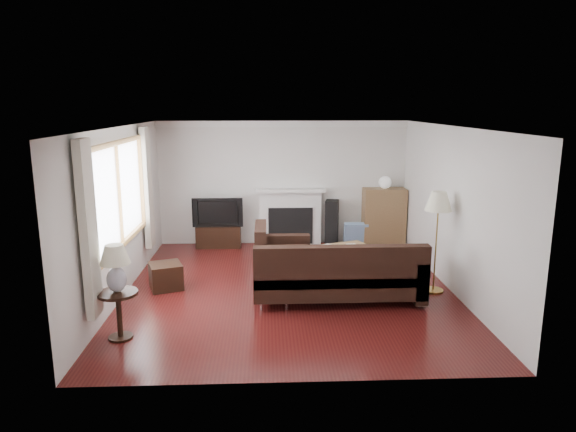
{
  "coord_description": "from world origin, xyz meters",
  "views": [
    {
      "loc": [
        -0.34,
        -7.57,
        2.82
      ],
      "look_at": [
        0.0,
        0.3,
        1.1
      ],
      "focal_mm": 32.0,
      "sensor_mm": 36.0,
      "label": 1
    }
  ],
  "objects_px": {
    "tv_stand": "(219,236)",
    "floor_lamp": "(436,242)",
    "sectional_sofa": "(338,272)",
    "coffee_table": "(340,258)",
    "side_table": "(119,315)",
    "bookshelf": "(384,217)"
  },
  "relations": [
    {
      "from": "floor_lamp",
      "to": "bookshelf",
      "type": "bearing_deg",
      "value": 93.63
    },
    {
      "from": "floor_lamp",
      "to": "side_table",
      "type": "xyz_separation_m",
      "value": [
        -4.37,
        -1.43,
        -0.48
      ]
    },
    {
      "from": "bookshelf",
      "to": "coffee_table",
      "type": "relative_size",
      "value": 1.14
    },
    {
      "from": "sectional_sofa",
      "to": "floor_lamp",
      "type": "xyz_separation_m",
      "value": [
        1.53,
        0.27,
        0.35
      ]
    },
    {
      "from": "bookshelf",
      "to": "coffee_table",
      "type": "bearing_deg",
      "value": -125.4
    },
    {
      "from": "sectional_sofa",
      "to": "floor_lamp",
      "type": "distance_m",
      "value": 1.59
    },
    {
      "from": "sectional_sofa",
      "to": "side_table",
      "type": "distance_m",
      "value": 3.08
    },
    {
      "from": "sectional_sofa",
      "to": "floor_lamp",
      "type": "relative_size",
      "value": 1.7
    },
    {
      "from": "sectional_sofa",
      "to": "side_table",
      "type": "bearing_deg",
      "value": -157.73
    },
    {
      "from": "tv_stand",
      "to": "floor_lamp",
      "type": "distance_m",
      "value": 4.47
    },
    {
      "from": "tv_stand",
      "to": "bookshelf",
      "type": "bearing_deg",
      "value": 0.33
    },
    {
      "from": "tv_stand",
      "to": "bookshelf",
      "type": "relative_size",
      "value": 0.76
    },
    {
      "from": "bookshelf",
      "to": "sectional_sofa",
      "type": "height_order",
      "value": "bookshelf"
    },
    {
      "from": "coffee_table",
      "to": "floor_lamp",
      "type": "xyz_separation_m",
      "value": [
        1.28,
        -1.16,
        0.58
      ]
    },
    {
      "from": "floor_lamp",
      "to": "tv_stand",
      "type": "bearing_deg",
      "value": 142.57
    },
    {
      "from": "side_table",
      "to": "floor_lamp",
      "type": "bearing_deg",
      "value": 18.15
    },
    {
      "from": "bookshelf",
      "to": "side_table",
      "type": "bearing_deg",
      "value": -135.34
    },
    {
      "from": "bookshelf",
      "to": "floor_lamp",
      "type": "height_order",
      "value": "floor_lamp"
    },
    {
      "from": "floor_lamp",
      "to": "side_table",
      "type": "distance_m",
      "value": 4.62
    },
    {
      "from": "tv_stand",
      "to": "coffee_table",
      "type": "relative_size",
      "value": 0.86
    },
    {
      "from": "bookshelf",
      "to": "tv_stand",
      "type": "bearing_deg",
      "value": -179.67
    },
    {
      "from": "sectional_sofa",
      "to": "coffee_table",
      "type": "distance_m",
      "value": 1.47
    }
  ]
}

